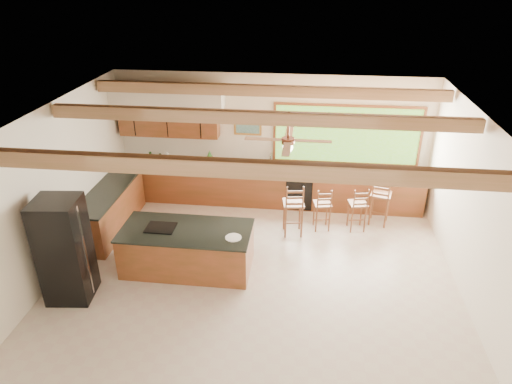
# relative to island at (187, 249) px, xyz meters

# --- Properties ---
(ground) EXTENTS (7.20, 7.20, 0.00)m
(ground) POSITION_rel_island_xyz_m (1.28, -0.15, -0.42)
(ground) COLOR beige
(ground) RESTS_ON ground
(room_shell) EXTENTS (7.27, 6.54, 3.02)m
(room_shell) POSITION_rel_island_xyz_m (1.11, 0.50, 1.80)
(room_shell) COLOR white
(room_shell) RESTS_ON ground
(counter_run) EXTENTS (7.12, 3.10, 1.28)m
(counter_run) POSITION_rel_island_xyz_m (0.46, 2.37, 0.05)
(counter_run) COLOR brown
(counter_run) RESTS_ON ground
(island) EXTENTS (2.38, 1.12, 0.85)m
(island) POSITION_rel_island_xyz_m (0.00, 0.00, 0.00)
(island) COLOR brown
(island) RESTS_ON ground
(refrigerator) EXTENTS (0.78, 0.77, 1.84)m
(refrigerator) POSITION_rel_island_xyz_m (-1.77, -1.01, 0.50)
(refrigerator) COLOR black
(refrigerator) RESTS_ON ground
(bar_stool_a) EXTENTS (0.48, 0.48, 1.19)m
(bar_stool_a) POSITION_rel_island_xyz_m (1.88, 1.39, 0.29)
(bar_stool_a) COLOR brown
(bar_stool_a) RESTS_ON ground
(bar_stool_b) EXTENTS (0.51, 0.51, 1.17)m
(bar_stool_b) POSITION_rel_island_xyz_m (3.74, 2.04, 0.28)
(bar_stool_b) COLOR brown
(bar_stool_b) RESTS_ON ground
(bar_stool_c) EXTENTS (0.41, 0.41, 0.99)m
(bar_stool_c) POSITION_rel_island_xyz_m (2.49, 1.67, 0.17)
(bar_stool_c) COLOR brown
(bar_stool_c) RESTS_ON ground
(bar_stool_d) EXTENTS (0.43, 0.43, 1.02)m
(bar_stool_d) POSITION_rel_island_xyz_m (3.23, 1.74, 0.19)
(bar_stool_d) COLOR brown
(bar_stool_d) RESTS_ON ground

